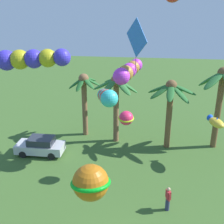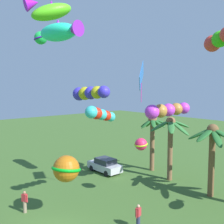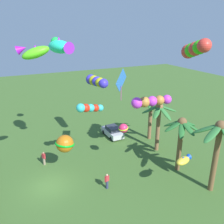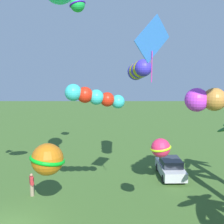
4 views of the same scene
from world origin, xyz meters
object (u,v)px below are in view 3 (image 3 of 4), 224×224
at_px(parked_car_0, 113,131).
at_px(kite_fish_3, 60,47).
at_px(spectator_0, 107,181).
at_px(kite_ball_4, 56,42).
at_px(kite_ball_6, 65,144).
at_px(spectator_1, 44,158).
at_px(kite_fish_7, 184,160).
at_px(kite_tube_0, 195,49).
at_px(kite_fish_5, 34,52).
at_px(kite_tube_8, 89,108).
at_px(kite_diamond_2, 121,81).
at_px(palm_tree_2, 181,131).
at_px(kite_tube_1, 96,81).
at_px(palm_tree_3, 159,115).
at_px(kite_tube_10, 150,101).
at_px(palm_tree_1, 151,109).
at_px(palm_tree_0, 218,140).
at_px(kite_ball_9, 123,128).

bearing_deg(parked_car_0, kite_fish_3, -59.06).
distance_m(spectator_0, kite_ball_4, 15.71).
bearing_deg(kite_ball_6, spectator_1, -146.71).
bearing_deg(kite_fish_7, spectator_0, -121.42).
height_order(kite_tube_0, kite_fish_7, kite_tube_0).
height_order(kite_fish_5, kite_tube_8, kite_fish_5).
xyz_separation_m(spectator_0, kite_diamond_2, (-2.31, 2.59, 8.99)).
xyz_separation_m(kite_diamond_2, kite_fish_5, (0.93, -7.82, 3.08)).
distance_m(parked_car_0, kite_fish_5, 18.37).
distance_m(kite_tube_0, kite_fish_5, 13.30).
xyz_separation_m(palm_tree_2, kite_tube_1, (-9.32, -5.58, 3.90)).
bearing_deg(kite_tube_0, kite_fish_3, -124.68).
bearing_deg(palm_tree_3, kite_tube_10, -61.61).
bearing_deg(palm_tree_1, palm_tree_2, -10.89).
relative_size(palm_tree_0, kite_tube_10, 1.59).
xyz_separation_m(palm_tree_2, kite_ball_9, (-3.22, -5.01, 0.01)).
relative_size(palm_tree_3, kite_fish_3, 1.56).
bearing_deg(kite_ball_9, spectator_1, -116.40).
height_order(kite_ball_4, kite_tube_10, kite_ball_4).
distance_m(kite_ball_9, kite_tube_10, 4.15).
bearing_deg(kite_ball_4, spectator_0, 10.01).
height_order(parked_car_0, spectator_1, spectator_1).
relative_size(palm_tree_0, kite_diamond_2, 2.31).
relative_size(kite_diamond_2, kite_fish_5, 1.15).
xyz_separation_m(kite_fish_3, kite_tube_10, (2.50, 8.77, -5.86)).
distance_m(palm_tree_1, kite_tube_0, 12.33).
height_order(parked_car_0, kite_ball_9, kite_ball_9).
height_order(parked_car_0, kite_ball_4, kite_ball_4).
distance_m(kite_diamond_2, kite_ball_9, 5.33).
bearing_deg(palm_tree_0, spectator_1, -129.69).
bearing_deg(kite_fish_7, kite_ball_9, -157.84).
relative_size(kite_diamond_2, kite_ball_9, 2.55).
relative_size(palm_tree_1, kite_fish_7, 3.05).
height_order(spectator_0, kite_diamond_2, kite_diamond_2).
distance_m(spectator_0, kite_tube_10, 9.53).
xyz_separation_m(kite_ball_4, kite_fish_7, (13.27, 7.56, -9.52)).
distance_m(palm_tree_1, spectator_1, 14.81).
relative_size(kite_tube_8, kite_ball_9, 2.57).
relative_size(parked_car_0, kite_fish_7, 2.01).
relative_size(spectator_0, kite_tube_10, 0.36).
relative_size(kite_tube_0, kite_ball_6, 1.78).
xyz_separation_m(palm_tree_1, kite_fish_5, (5.97, -14.94, 8.60)).
distance_m(palm_tree_2, kite_tube_8, 9.69).
height_order(palm_tree_3, kite_fish_5, kite_fish_5).
bearing_deg(kite_fish_7, kite_tube_0, 138.88).
height_order(palm_tree_0, kite_tube_8, kite_tube_8).
bearing_deg(palm_tree_0, kite_ball_6, -125.79).
bearing_deg(palm_tree_1, kite_ball_6, -75.12).
bearing_deg(spectator_1, kite_ball_6, 33.29).
bearing_deg(kite_fish_5, spectator_1, 174.10).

